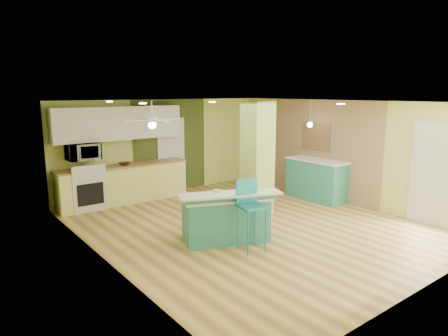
{
  "coord_description": "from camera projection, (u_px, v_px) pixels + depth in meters",
  "views": [
    {
      "loc": [
        -5.19,
        -5.89,
        2.7
      ],
      "look_at": [
        -0.35,
        0.4,
        1.18
      ],
      "focal_mm": 32.0,
      "sensor_mm": 36.0,
      "label": 1
    }
  ],
  "objects": [
    {
      "name": "wall_right",
      "position": [
        342.0,
        152.0,
        9.77
      ],
      "size": [
        0.01,
        7.0,
        2.5
      ],
      "primitive_type": "cube",
      "color": "#D4DC75",
      "rests_on": "floor"
    },
    {
      "name": "upper_cabinets",
      "position": [
        119.0,
        123.0,
        9.64
      ],
      "size": [
        3.2,
        0.34,
        0.8
      ],
      "primitive_type": "cube",
      "color": "silver",
      "rests_on": "wall_back"
    },
    {
      "name": "ceiling_fan",
      "position": [
        152.0,
        121.0,
        8.71
      ],
      "size": [
        1.41,
        1.41,
        0.61
      ],
      "color": "white",
      "rests_on": "ceiling"
    },
    {
      "name": "bar_stool",
      "position": [
        250.0,
        203.0,
        6.78
      ],
      "size": [
        0.48,
        0.48,
        1.24
      ],
      "rotation": [
        0.0,
        0.0,
        -0.19
      ],
      "color": "teal",
      "rests_on": "floor"
    },
    {
      "name": "olive_accent",
      "position": [
        170.0,
        146.0,
        10.8
      ],
      "size": [
        2.2,
        0.02,
        2.5
      ],
      "primitive_type": "cube",
      "color": "#404E1F",
      "rests_on": "floor"
    },
    {
      "name": "pendant_lamp",
      "position": [
        310.0,
        125.0,
        10.02
      ],
      "size": [
        0.14,
        0.14,
        0.69
      ],
      "color": "silver",
      "rests_on": "ceiling"
    },
    {
      "name": "canister",
      "position": [
        217.0,
        195.0,
        7.02
      ],
      "size": [
        0.17,
        0.17,
        0.16
      ],
      "primitive_type": "cylinder",
      "color": "gold",
      "rests_on": "peninsula"
    },
    {
      "name": "fruit_bowl",
      "position": [
        125.0,
        164.0,
        9.71
      ],
      "size": [
        0.33,
        0.33,
        0.07
      ],
      "primitive_type": "imported",
      "rotation": [
        0.0,
        0.0,
        0.28
      ],
      "color": "#382317",
      "rests_on": "kitchen_run"
    },
    {
      "name": "kitchen_run",
      "position": [
        124.0,
        184.0,
        9.82
      ],
      "size": [
        3.25,
        0.63,
        0.94
      ],
      "color": "#EDED7C",
      "rests_on": "floor"
    },
    {
      "name": "ceiling",
      "position": [
        251.0,
        102.0,
        7.73
      ],
      "size": [
        6.0,
        7.0,
        0.01
      ],
      "primitive_type": "cube",
      "color": "white",
      "rests_on": "wall_back"
    },
    {
      "name": "wall_front",
      "position": [
        426.0,
        204.0,
        5.24
      ],
      "size": [
        6.0,
        0.01,
        2.5
      ],
      "primitive_type": "cube",
      "color": "#D4DC75",
      "rests_on": "floor"
    },
    {
      "name": "wall_left",
      "position": [
        104.0,
        187.0,
        6.16
      ],
      "size": [
        0.01,
        7.0,
        2.5
      ],
      "primitive_type": "cube",
      "color": "#D4DC75",
      "rests_on": "floor"
    },
    {
      "name": "microwave",
      "position": [
        83.0,
        152.0,
        9.09
      ],
      "size": [
        0.7,
        0.48,
        0.39
      ],
      "primitive_type": "imported",
      "color": "silver",
      "rests_on": "wall_back"
    },
    {
      "name": "wall_back",
      "position": [
        164.0,
        147.0,
        10.69
      ],
      "size": [
        6.0,
        0.01,
        2.5
      ],
      "primitive_type": "cube",
      "color": "#D4DC75",
      "rests_on": "floor"
    },
    {
      "name": "peninsula",
      "position": [
        226.0,
        217.0,
        7.3
      ],
      "size": [
        1.93,
        1.53,
        0.97
      ],
      "rotation": [
        0.0,
        0.0,
        -0.39
      ],
      "color": "teal",
      "rests_on": "floor"
    },
    {
      "name": "wood_panel",
      "position": [
        322.0,
        149.0,
        10.22
      ],
      "size": [
        0.02,
        3.4,
        2.5
      ],
      "primitive_type": "cube",
      "color": "#8C6E50",
      "rests_on": "floor"
    },
    {
      "name": "floor",
      "position": [
        249.0,
        225.0,
        8.2
      ],
      "size": [
        6.0,
        7.0,
        0.01
      ],
      "primitive_type": "cube",
      "color": "olive",
      "rests_on": "ground"
    },
    {
      "name": "column",
      "position": [
        257.0,
        159.0,
        8.74
      ],
      "size": [
        0.55,
        0.55,
        2.5
      ],
      "primitive_type": "cube",
      "color": "#AABE58",
      "rests_on": "floor"
    },
    {
      "name": "wall_decor",
      "position": [
        316.0,
        137.0,
        10.31
      ],
      "size": [
        0.03,
        0.9,
        0.7
      ],
      "primitive_type": "cube",
      "color": "brown",
      "rests_on": "wood_panel"
    },
    {
      "name": "side_counter",
      "position": [
        316.0,
        179.0,
        10.12
      ],
      "size": [
        0.68,
        1.59,
        1.03
      ],
      "color": "teal",
      "rests_on": "floor"
    },
    {
      "name": "french_door",
      "position": [
        437.0,
        175.0,
        7.99
      ],
      "size": [
        0.04,
        1.08,
        2.1
      ],
      "primitive_type": "cube",
      "color": "silver",
      "rests_on": "floor"
    },
    {
      "name": "interior_door",
      "position": [
        171.0,
        155.0,
        10.82
      ],
      "size": [
        0.82,
        0.05,
        2.0
      ],
      "primitive_type": "cube",
      "color": "silver",
      "rests_on": "floor"
    },
    {
      "name": "stove",
      "position": [
        86.0,
        190.0,
        9.25
      ],
      "size": [
        0.76,
        0.66,
        1.08
      ],
      "color": "silver",
      "rests_on": "floor"
    }
  ]
}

